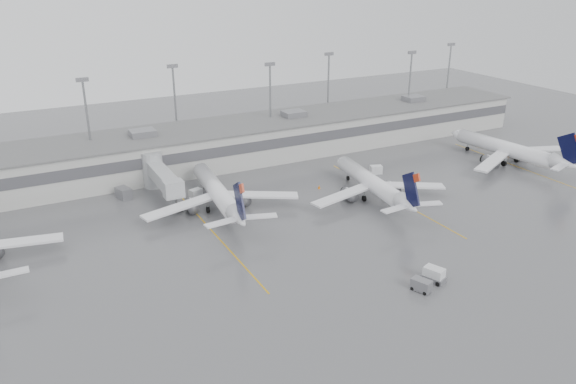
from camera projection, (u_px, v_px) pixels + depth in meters
name	position (u px, v px, depth m)	size (l,w,h in m)	color
ground	(394.00, 276.00, 78.50)	(260.00, 260.00, 0.00)	#555558
terminal	(234.00, 142.00, 124.64)	(152.00, 17.00, 9.45)	#B1B1AC
light_masts	(223.00, 102.00, 126.46)	(142.40, 8.00, 20.60)	gray
jet_bridge_right	(159.00, 174.00, 105.86)	(4.00, 17.20, 7.00)	#929597
stand_markings	(309.00, 214.00, 98.24)	(105.25, 40.00, 0.01)	#CD930C
jet_mid_left	(219.00, 193.00, 98.92)	(28.10, 31.63, 10.24)	white
jet_mid_right	(374.00, 183.00, 103.76)	(26.89, 30.31, 9.82)	white
jet_far_right	(510.00, 149.00, 122.42)	(28.92, 32.56, 10.54)	white
baggage_tug	(434.00, 276.00, 77.12)	(2.94, 3.60, 2.01)	silver
baggage_cart	(421.00, 285.00, 74.72)	(2.34, 2.98, 1.68)	slate
gse_uld_b	(196.00, 193.00, 105.32)	(2.22, 1.48, 1.57)	silver
gse_uld_c	(376.00, 170.00, 117.37)	(2.40, 1.60, 1.70)	silver
gse_loader	(124.00, 193.00, 104.79)	(2.03, 3.24, 2.03)	slate
cone_b	(149.00, 219.00, 95.59)	(0.41, 0.41, 0.66)	orange
cone_c	(319.00, 187.00, 109.50)	(0.47, 0.47, 0.75)	orange
cone_d	(509.00, 155.00, 127.85)	(0.42, 0.42, 0.67)	orange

